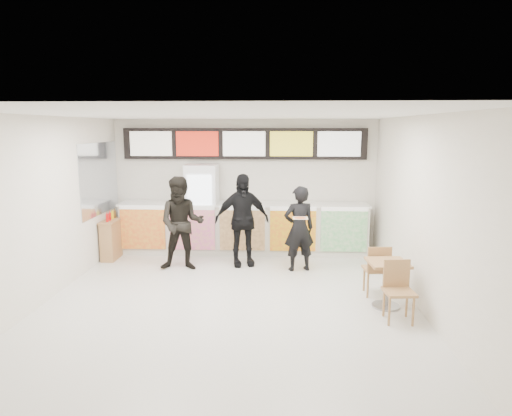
# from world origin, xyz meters

# --- Properties ---
(floor) EXTENTS (7.00, 7.00, 0.00)m
(floor) POSITION_xyz_m (0.00, 0.00, 0.00)
(floor) COLOR beige
(floor) RESTS_ON ground
(ceiling) EXTENTS (7.00, 7.00, 0.00)m
(ceiling) POSITION_xyz_m (0.00, 0.00, 3.00)
(ceiling) COLOR white
(ceiling) RESTS_ON wall_back
(wall_back) EXTENTS (6.00, 0.00, 6.00)m
(wall_back) POSITION_xyz_m (0.00, 3.50, 1.50)
(wall_back) COLOR silver
(wall_back) RESTS_ON floor
(wall_left) EXTENTS (0.00, 7.00, 7.00)m
(wall_left) POSITION_xyz_m (-3.00, 0.00, 1.50)
(wall_left) COLOR silver
(wall_left) RESTS_ON floor
(wall_right) EXTENTS (0.00, 7.00, 7.00)m
(wall_right) POSITION_xyz_m (3.00, 0.00, 1.50)
(wall_right) COLOR silver
(wall_right) RESTS_ON floor
(service_counter) EXTENTS (5.56, 0.77, 1.14)m
(service_counter) POSITION_xyz_m (0.00, 3.09, 0.57)
(service_counter) COLOR silver
(service_counter) RESTS_ON floor
(menu_board) EXTENTS (5.50, 0.14, 0.70)m
(menu_board) POSITION_xyz_m (0.00, 3.41, 2.45)
(menu_board) COLOR black
(menu_board) RESTS_ON wall_back
(drinks_fridge) EXTENTS (0.70, 0.67, 2.00)m
(drinks_fridge) POSITION_xyz_m (-0.93, 3.11, 1.00)
(drinks_fridge) COLOR white
(drinks_fridge) RESTS_ON floor
(mirror_panel) EXTENTS (0.01, 2.00, 1.50)m
(mirror_panel) POSITION_xyz_m (-2.99, 2.45, 1.75)
(mirror_panel) COLOR #B2B7BF
(mirror_panel) RESTS_ON wall_left
(customer_main) EXTENTS (0.70, 0.56, 1.69)m
(customer_main) POSITION_xyz_m (1.19, 1.85, 0.85)
(customer_main) COLOR black
(customer_main) RESTS_ON floor
(customer_left) EXTENTS (0.96, 0.77, 1.87)m
(customer_left) POSITION_xyz_m (-1.13, 1.80, 0.93)
(customer_left) COLOR black
(customer_left) RESTS_ON floor
(customer_mid) EXTENTS (1.20, 0.75, 1.90)m
(customer_mid) POSITION_xyz_m (0.04, 2.14, 0.95)
(customer_mid) COLOR black
(customer_mid) RESTS_ON floor
(pizza_slice) EXTENTS (0.36, 0.36, 0.02)m
(pizza_slice) POSITION_xyz_m (1.19, 1.40, 1.16)
(pizza_slice) COLOR beige
(pizza_slice) RESTS_ON customer_main
(cafe_table) EXTENTS (0.65, 1.54, 0.88)m
(cafe_table) POSITION_xyz_m (2.50, 0.01, 0.52)
(cafe_table) COLOR #9F7748
(cafe_table) RESTS_ON floor
(condiment_ledge) EXTENTS (0.31, 0.76, 1.01)m
(condiment_ledge) POSITION_xyz_m (-2.82, 2.50, 0.43)
(condiment_ledge) COLOR #9F7748
(condiment_ledge) RESTS_ON floor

